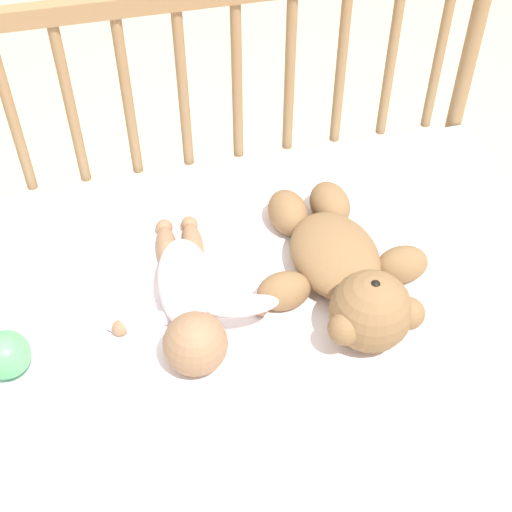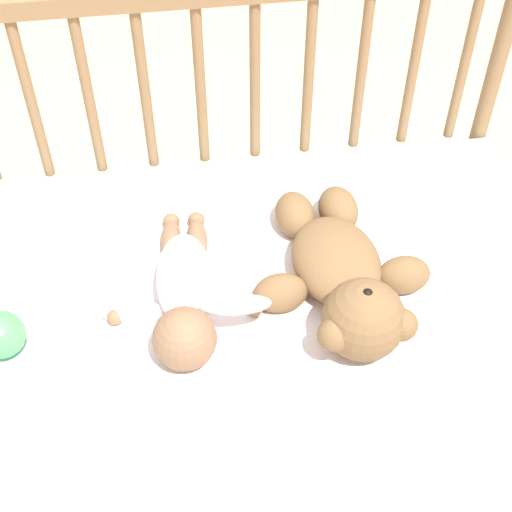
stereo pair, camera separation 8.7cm
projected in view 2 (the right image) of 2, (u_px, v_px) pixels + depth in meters
ground_plane at (255, 414)px, 1.68m from camera, size 12.00×12.00×0.00m
crib_mattress at (255, 353)px, 1.51m from camera, size 1.19×0.68×0.48m
crib_rail at (228, 105)px, 1.49m from camera, size 1.19×0.04×0.88m
blanket at (263, 284)px, 1.31m from camera, size 0.80×0.53×0.01m
teddy_bear at (343, 276)px, 1.26m from camera, size 0.33×0.43×0.14m
baby at (184, 294)px, 1.24m from camera, size 0.29×0.39×0.11m
toy_ball at (1, 335)px, 1.18m from camera, size 0.08×0.08×0.08m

